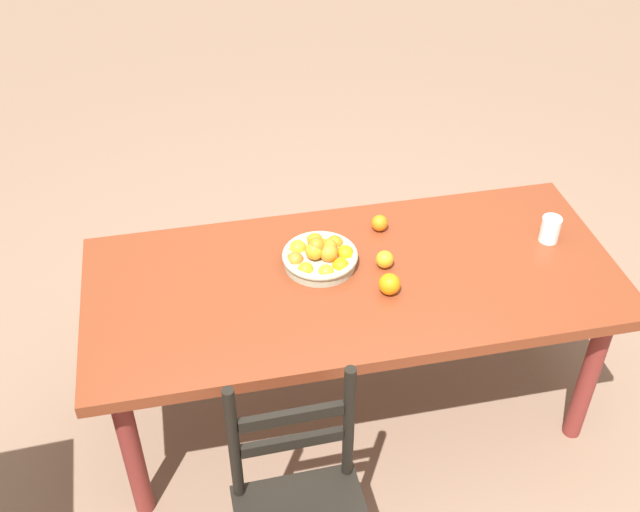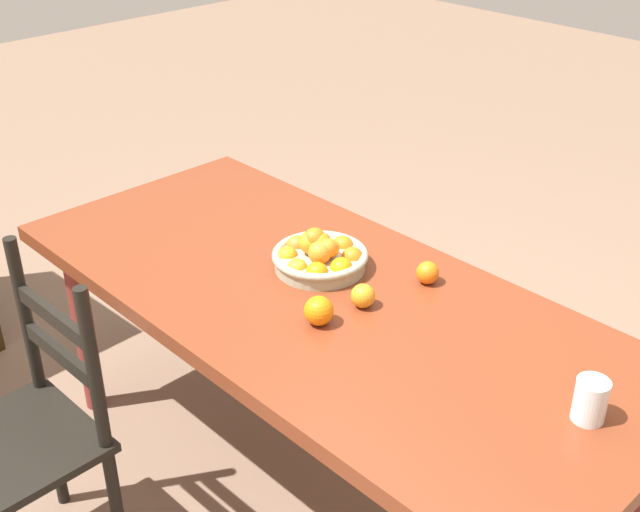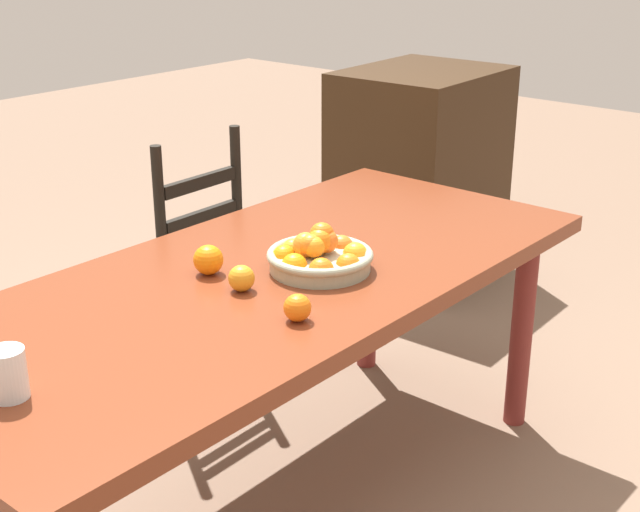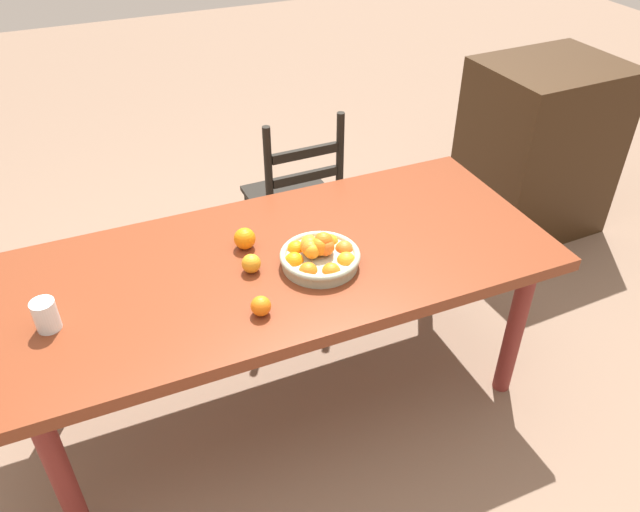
{
  "view_description": "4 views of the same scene",
  "coord_description": "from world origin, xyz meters",
  "px_view_note": "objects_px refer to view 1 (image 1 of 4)",
  "views": [
    {
      "loc": [
        0.56,
        2.07,
        2.57
      ],
      "look_at": [
        0.11,
        -0.09,
        0.78
      ],
      "focal_mm": 42.94,
      "sensor_mm": 36.0,
      "label": 1
    },
    {
      "loc": [
        -1.41,
        1.36,
        1.95
      ],
      "look_at": [
        0.11,
        -0.09,
        0.78
      ],
      "focal_mm": 45.94,
      "sensor_mm": 36.0,
      "label": 2
    },
    {
      "loc": [
        -1.58,
        -1.52,
        1.63
      ],
      "look_at": [
        0.11,
        -0.09,
        0.78
      ],
      "focal_mm": 50.21,
      "sensor_mm": 36.0,
      "label": 3
    },
    {
      "loc": [
        -0.58,
        -1.71,
        2.07
      ],
      "look_at": [
        0.11,
        -0.09,
        0.78
      ],
      "focal_mm": 34.96,
      "sensor_mm": 36.0,
      "label": 4
    }
  ],
  "objects_px": {
    "fruit_bowl": "(320,256)",
    "orange_loose_0": "(380,223)",
    "dining_table": "(354,292)",
    "orange_loose_2": "(389,284)",
    "drinking_glass": "(550,229)",
    "orange_loose_1": "(385,259)"
  },
  "relations": [
    {
      "from": "orange_loose_1",
      "to": "drinking_glass",
      "type": "height_order",
      "value": "drinking_glass"
    },
    {
      "from": "fruit_bowl",
      "to": "orange_loose_0",
      "type": "bearing_deg",
      "value": -149.02
    },
    {
      "from": "dining_table",
      "to": "orange_loose_1",
      "type": "relative_size",
      "value": 29.23
    },
    {
      "from": "dining_table",
      "to": "orange_loose_0",
      "type": "distance_m",
      "value": 0.33
    },
    {
      "from": "orange_loose_2",
      "to": "drinking_glass",
      "type": "height_order",
      "value": "drinking_glass"
    },
    {
      "from": "dining_table",
      "to": "orange_loose_0",
      "type": "xyz_separation_m",
      "value": [
        -0.17,
        -0.26,
        0.11
      ]
    },
    {
      "from": "fruit_bowl",
      "to": "orange_loose_1",
      "type": "bearing_deg",
      "value": 165.45
    },
    {
      "from": "dining_table",
      "to": "orange_loose_2",
      "type": "bearing_deg",
      "value": 131.98
    },
    {
      "from": "fruit_bowl",
      "to": "drinking_glass",
      "type": "xyz_separation_m",
      "value": [
        -0.9,
        0.03,
        0.01
      ]
    },
    {
      "from": "fruit_bowl",
      "to": "orange_loose_0",
      "type": "distance_m",
      "value": 0.32
    },
    {
      "from": "dining_table",
      "to": "orange_loose_2",
      "type": "xyz_separation_m",
      "value": [
        -0.1,
        0.11,
        0.12
      ]
    },
    {
      "from": "orange_loose_0",
      "to": "orange_loose_2",
      "type": "xyz_separation_m",
      "value": [
        0.06,
        0.37,
        0.01
      ]
    },
    {
      "from": "fruit_bowl",
      "to": "orange_loose_0",
      "type": "height_order",
      "value": "fruit_bowl"
    },
    {
      "from": "dining_table",
      "to": "drinking_glass",
      "type": "bearing_deg",
      "value": -175.72
    },
    {
      "from": "fruit_bowl",
      "to": "drinking_glass",
      "type": "height_order",
      "value": "fruit_bowl"
    },
    {
      "from": "orange_loose_1",
      "to": "drinking_glass",
      "type": "distance_m",
      "value": 0.67
    },
    {
      "from": "dining_table",
      "to": "orange_loose_0",
      "type": "height_order",
      "value": "orange_loose_0"
    },
    {
      "from": "dining_table",
      "to": "orange_loose_2",
      "type": "relative_size",
      "value": 24.73
    },
    {
      "from": "dining_table",
      "to": "fruit_bowl",
      "type": "xyz_separation_m",
      "value": [
        0.11,
        -0.09,
        0.12
      ]
    },
    {
      "from": "fruit_bowl",
      "to": "drinking_glass",
      "type": "relative_size",
      "value": 2.73
    },
    {
      "from": "fruit_bowl",
      "to": "orange_loose_2",
      "type": "relative_size",
      "value": 3.57
    },
    {
      "from": "orange_loose_0",
      "to": "orange_loose_2",
      "type": "distance_m",
      "value": 0.38
    }
  ]
}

